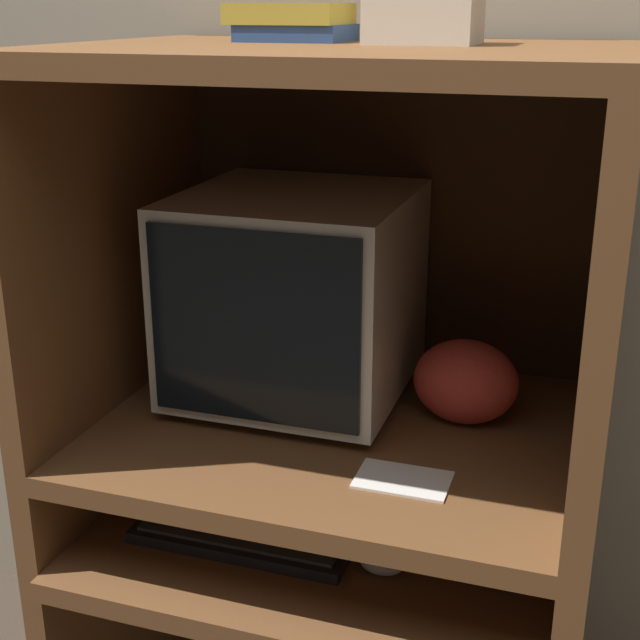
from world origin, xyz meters
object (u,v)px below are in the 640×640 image
at_px(keyboard, 243,536).
at_px(mouse, 382,563).
at_px(crt_monitor, 296,293).
at_px(book_stack, 293,22).
at_px(snack_bag, 466,381).
at_px(storage_box, 425,5).

xyz_separation_m(keyboard, mouse, (0.25, -0.01, 0.00)).
distance_m(crt_monitor, keyboard, 0.44).
distance_m(crt_monitor, book_stack, 0.47).
relative_size(crt_monitor, book_stack, 2.23).
bearing_deg(snack_bag, storage_box, -171.15).
bearing_deg(snack_bag, keyboard, -145.84).
bearing_deg(crt_monitor, snack_bag, -3.47).
relative_size(book_stack, storage_box, 1.14).
bearing_deg(book_stack, snack_bag, -4.97).
distance_m(keyboard, snack_bag, 0.47).
distance_m(crt_monitor, snack_bag, 0.34).
height_order(keyboard, book_stack, book_stack).
xyz_separation_m(mouse, storage_box, (-0.01, 0.22, 0.85)).
height_order(snack_bag, storage_box, storage_box).
height_order(mouse, storage_box, storage_box).
relative_size(crt_monitor, keyboard, 1.10).
distance_m(snack_bag, book_stack, 0.67).
height_order(crt_monitor, snack_bag, crt_monitor).
height_order(keyboard, snack_bag, snack_bag).
relative_size(crt_monitor, snack_bag, 2.30).
xyz_separation_m(crt_monitor, snack_bag, (0.32, -0.02, -0.12)).
height_order(mouse, book_stack, book_stack).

